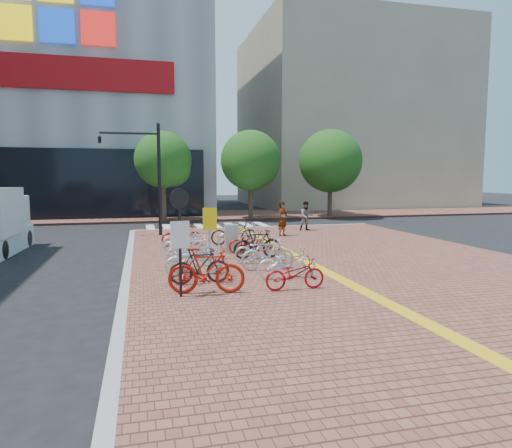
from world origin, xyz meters
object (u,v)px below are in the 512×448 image
object	(u,v)px
bike_2	(194,260)
bike_4	(190,247)
bike_8	(295,274)
bike_10	(268,254)
bike_15	(234,233)
traffic_light_pole	(132,158)
bike_0	(207,271)
pedestrian_b	(306,216)
yellow_sign	(210,224)
bike_7	(181,235)
bike_9	(287,263)
pedestrian_a	(283,219)
bike_3	(193,251)
bike_5	(184,244)
bike_11	(260,250)
bike_14	(241,236)
bike_6	(182,239)
utility_box	(231,239)
bike_12	(257,244)
bike_13	(249,242)
bike_1	(200,266)
notice_sign	(180,229)

from	to	relation	value
bike_2	bike_4	xyz separation A→B (m)	(0.13, 2.27, 0.04)
bike_8	bike_10	size ratio (longest dim) A/B	0.94
bike_15	traffic_light_pole	size ratio (longest dim) A/B	0.36
bike_0	pedestrian_b	xyz separation A→B (m)	(7.16, 12.01, 0.21)
bike_15	yellow_sign	xyz separation A→B (m)	(-1.51, -3.17, 0.75)
bike_7	bike_9	size ratio (longest dim) A/B	0.99
bike_4	pedestrian_a	bearing A→B (deg)	-44.16
bike_3	bike_5	xyz separation A→B (m)	(-0.07, 2.32, -0.11)
bike_5	bike_0	bearing A→B (deg)	-170.62
bike_11	bike_14	xyz separation A→B (m)	(0.05, 3.30, 0.05)
bike_7	bike_10	bearing A→B (deg)	-170.28
bike_15	bike_2	bearing A→B (deg)	157.93
bike_5	bike_6	size ratio (longest dim) A/B	1.00
bike_6	bike_8	xyz separation A→B (m)	(2.29, -7.00, -0.05)
yellow_sign	bike_6	bearing A→B (deg)	111.12
bike_4	bike_10	bearing A→B (deg)	-135.67
bike_0	bike_4	distance (m)	4.47
bike_0	utility_box	world-z (taller)	bike_0
bike_12	yellow_sign	xyz separation A→B (m)	(-1.69, 0.27, 0.74)
bike_13	yellow_sign	distance (m)	2.07
bike_1	bike_10	bearing A→B (deg)	-61.92
bike_13	notice_sign	xyz separation A→B (m)	(-3.11, -5.85, 1.25)
bike_6	notice_sign	distance (m)	7.12
bike_1	traffic_light_pole	xyz separation A→B (m)	(-1.87, 10.96, 3.32)
bike_1	bike_7	world-z (taller)	bike_1
bike_4	bike_9	bearing A→B (deg)	-146.03
yellow_sign	bike_15	bearing A→B (deg)	64.45
bike_3	bike_14	size ratio (longest dim) A/B	0.91
bike_1	bike_11	bearing A→B (deg)	-45.84
bike_8	notice_sign	distance (m)	3.21
bike_5	bike_9	bearing A→B (deg)	-142.66
bike_3	bike_7	bearing A→B (deg)	0.67
bike_9	utility_box	distance (m)	4.83
bike_1	bike_12	world-z (taller)	bike_12
bike_4	utility_box	bearing A→B (deg)	-52.65
bike_6	utility_box	world-z (taller)	utility_box
utility_box	notice_sign	distance (m)	6.66
bike_2	bike_6	bearing A→B (deg)	-5.71
bike_11	bike_15	distance (m)	4.47
bike_14	pedestrian_b	distance (m)	7.13
notice_sign	traffic_light_pole	bearing A→B (deg)	95.84
bike_4	yellow_sign	bearing A→B (deg)	-71.31
bike_3	bike_15	xyz separation A→B (m)	(2.26, 4.43, -0.01)
bike_12	notice_sign	world-z (taller)	notice_sign
bike_7	bike_11	world-z (taller)	bike_11
bike_10	notice_sign	bearing A→B (deg)	133.10
bike_0	bike_14	distance (m)	7.14
bike_15	bike_8	bearing A→B (deg)	-179.56
bike_7	traffic_light_pole	world-z (taller)	traffic_light_pole
bike_0	bike_9	xyz separation A→B (m)	(2.49, 1.11, -0.12)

